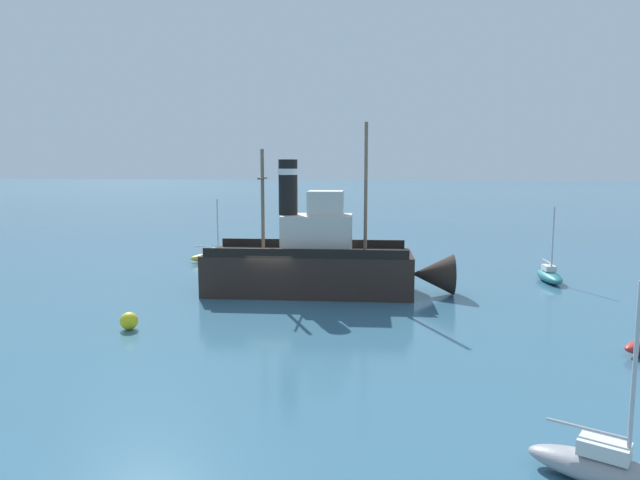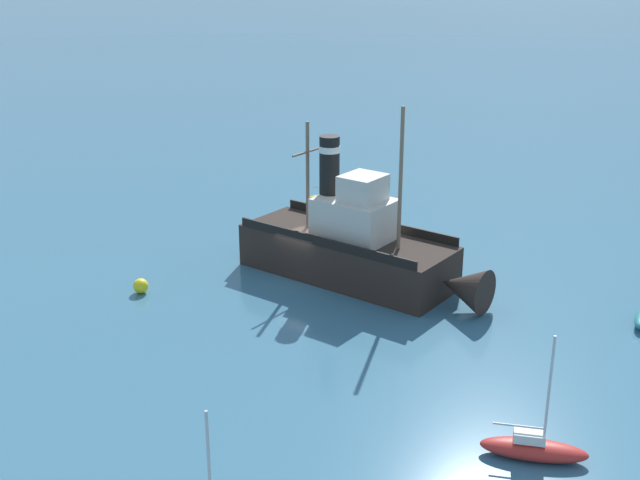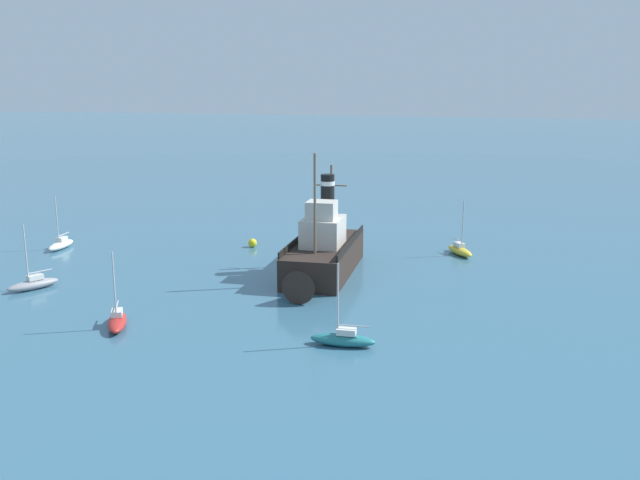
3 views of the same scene
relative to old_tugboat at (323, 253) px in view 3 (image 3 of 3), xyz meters
name	(u,v)px [view 3 (image 3 of 3)]	position (x,y,z in m)	size (l,w,h in m)	color
ground_plane	(311,266)	(1.80, -2.32, -1.83)	(600.00, 600.00, 0.00)	#38667F
old_tugboat	(323,253)	(0.00, 0.00, 0.00)	(5.75, 14.69, 9.90)	#2D231E
sailboat_white	(61,244)	(25.77, -0.55, -1.40)	(1.67, 3.92, 4.90)	white
sailboat_yellow	(460,250)	(-9.37, -10.32, -1.40)	(3.13, 3.72, 4.90)	gold
sailboat_red	(117,321)	(8.13, 15.58, -1.40)	(2.92, 3.81, 4.90)	#B22823
sailboat_teal	(343,339)	(-6.04, 13.95, -1.40)	(3.91, 1.58, 4.90)	#23757A
sailboat_grey	(33,284)	(18.90, 10.73, -1.40)	(2.61, 3.91, 4.90)	gray
mooring_buoy	(253,243)	(9.31, -6.95, -1.43)	(0.81, 0.81, 0.81)	yellow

